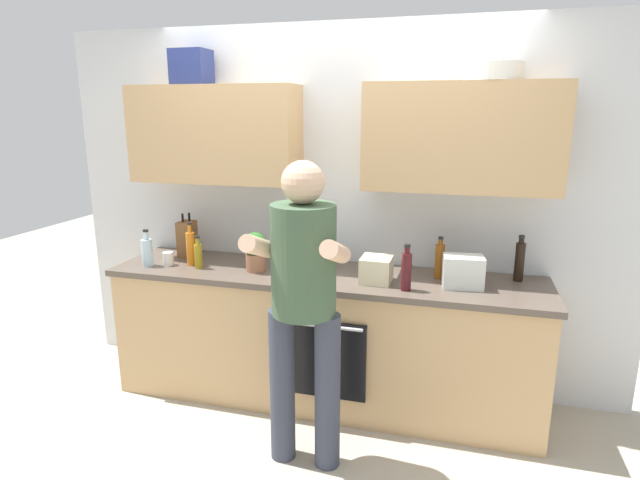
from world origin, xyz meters
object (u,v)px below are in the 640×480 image
object	(u,v)px
bottle_oil	(198,255)
bottle_wine	(406,270)
bottle_water	(147,251)
cup_coffee	(168,259)
bottle_juice	(191,248)
knife_block	(187,239)
bottle_soy	(520,261)
person_standing	(304,293)
potted_herb	(255,250)
bottle_syrup	(440,260)
mixing_bowl	(314,262)
grocery_bag_produce	(463,272)
grocery_bag_rice	(376,270)

from	to	relation	value
bottle_oil	bottle_wine	bearing A→B (deg)	-3.26
bottle_water	cup_coffee	world-z (taller)	bottle_water
bottle_juice	knife_block	world-z (taller)	knife_block
bottle_water	cup_coffee	distance (m)	0.15
bottle_oil	bottle_soy	size ratio (longest dim) A/B	0.77
bottle_wine	knife_block	bearing A→B (deg)	168.50
person_standing	bottle_oil	world-z (taller)	person_standing
person_standing	bottle_oil	bearing A→B (deg)	148.16
cup_coffee	potted_herb	xyz separation A→B (m)	(0.63, 0.04, 0.09)
bottle_syrup	bottle_soy	distance (m)	0.49
bottle_juice	knife_block	size ratio (longest dim) A/B	0.93
bottle_water	potted_herb	size ratio (longest dim) A/B	0.98
bottle_syrup	mixing_bowl	size ratio (longest dim) A/B	1.03
knife_block	cup_coffee	bearing A→B (deg)	-93.46
knife_block	grocery_bag_produce	bearing A→B (deg)	-5.30
person_standing	bottle_oil	xyz separation A→B (m)	(-0.92, 0.57, -0.01)
bottle_syrup	mixing_bowl	bearing A→B (deg)	-178.87
bottle_juice	grocery_bag_rice	size ratio (longest dim) A/B	1.49
bottle_water	knife_block	world-z (taller)	knife_block
bottle_oil	potted_herb	bearing A→B (deg)	6.37
bottle_oil	knife_block	xyz separation A→B (m)	(-0.22, 0.25, 0.04)
person_standing	bottle_soy	world-z (taller)	person_standing
person_standing	bottle_water	xyz separation A→B (m)	(-1.28, 0.52, -0.00)
cup_coffee	knife_block	world-z (taller)	knife_block
cup_coffee	grocery_bag_rice	size ratio (longest dim) A/B	0.47
bottle_oil	bottle_syrup	size ratio (longest dim) A/B	0.84
person_standing	bottle_water	world-z (taller)	person_standing
bottle_oil	bottle_soy	xyz separation A→B (m)	(2.05, 0.28, 0.04)
bottle_oil	potted_herb	world-z (taller)	potted_herb
bottle_water	bottle_oil	bearing A→B (deg)	6.97
bottle_oil	cup_coffee	size ratio (longest dim) A/B	2.41
knife_block	person_standing	bearing A→B (deg)	-35.76
mixing_bowl	potted_herb	size ratio (longest dim) A/B	1.00
person_standing	knife_block	size ratio (longest dim) A/B	5.32
person_standing	cup_coffee	xyz separation A→B (m)	(-1.15, 0.57, -0.06)
bottle_oil	mixing_bowl	distance (m)	0.78
bottle_juice	potted_herb	xyz separation A→B (m)	(0.48, -0.01, 0.02)
bottle_oil	bottle_syrup	distance (m)	1.59
bottle_wine	bottle_syrup	distance (m)	0.34
mixing_bowl	bottle_water	bearing A→B (deg)	-167.64
bottle_juice	bottle_wine	world-z (taller)	bottle_juice
bottle_syrup	knife_block	size ratio (longest dim) A/B	0.84
mixing_bowl	potted_herb	world-z (taller)	potted_herb
bottle_soy	knife_block	size ratio (longest dim) A/B	0.91
bottle_oil	grocery_bag_produce	world-z (taller)	bottle_oil
knife_block	bottle_juice	bearing A→B (deg)	-55.31
bottle_juice	mixing_bowl	xyz separation A→B (m)	(0.84, 0.14, -0.07)
bottle_soy	mixing_bowl	distance (m)	1.31
mixing_bowl	grocery_bag_produce	world-z (taller)	grocery_bag_produce
bottle_wine	cup_coffee	distance (m)	1.64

